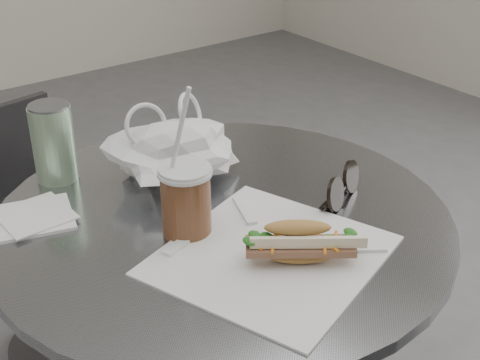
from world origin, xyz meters
TOP-DOWN VIEW (x-y plane):
  - cafe_table at (0.00, 0.20)m, footprint 0.76×0.76m
  - chair_far at (-0.08, 0.91)m, footprint 0.36×0.38m
  - sandwich_paper at (-0.01, 0.06)m, footprint 0.39×0.38m
  - banh_mi at (0.01, 0.02)m, footprint 0.20×0.18m
  - iced_coffee at (-0.07, 0.19)m, footprint 0.08×0.08m
  - sunglasses at (0.19, 0.12)m, footprint 0.13×0.08m
  - plastic_bag at (0.00, 0.34)m, footprint 0.26×0.23m
  - napkin_stack at (-0.25, 0.37)m, footprint 0.15×0.15m
  - drink_can at (-0.17, 0.48)m, footprint 0.08×0.08m

SIDE VIEW (x-z plane):
  - chair_far at x=-0.08m, z-range -0.03..0.65m
  - cafe_table at x=0.00m, z-range 0.10..0.84m
  - sandwich_paper at x=-0.01m, z-range 0.74..0.74m
  - napkin_stack at x=-0.25m, z-range 0.74..0.75m
  - sunglasses at x=0.19m, z-range 0.73..0.79m
  - banh_mi at x=0.01m, z-range 0.74..0.81m
  - plastic_bag at x=0.00m, z-range 0.74..0.85m
  - iced_coffee at x=-0.07m, z-range 0.68..0.92m
  - drink_can at x=-0.17m, z-range 0.74..0.88m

